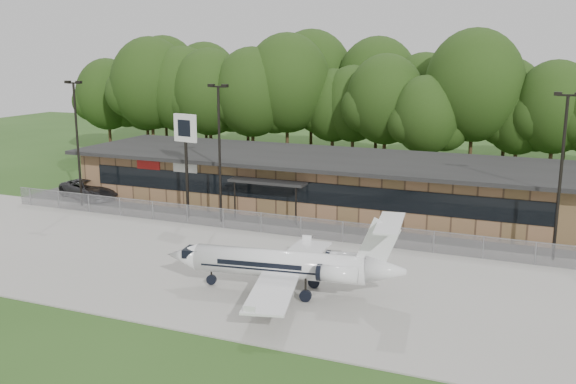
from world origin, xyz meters
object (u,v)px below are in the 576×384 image
at_px(terminal, 318,181).
at_px(pole_sign, 186,139).
at_px(suv, 90,189).
at_px(business_jet, 288,266).

xyz_separation_m(terminal, pole_sign, (-8.03, -7.14, 3.91)).
xyz_separation_m(terminal, suv, (-19.26, -4.90, -1.32)).
height_order(business_jet, suv, business_jet).
bearing_deg(suv, pole_sign, -81.81).
height_order(terminal, business_jet, business_jet).
height_order(terminal, suv, terminal).
distance_m(business_jet, suv, 28.09).
xyz_separation_m(business_jet, suv, (-24.43, 13.83, -0.72)).
bearing_deg(terminal, pole_sign, -138.35).
bearing_deg(pole_sign, terminal, 53.20).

